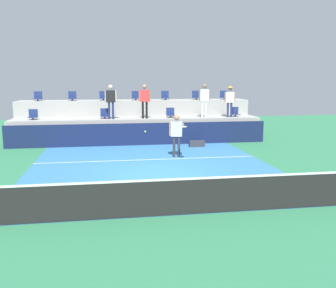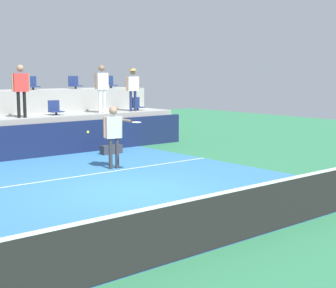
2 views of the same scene
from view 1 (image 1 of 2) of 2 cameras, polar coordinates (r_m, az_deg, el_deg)
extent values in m
plane|color=#2D754C|center=(12.72, -1.93, -4.72)|extent=(40.00, 40.00, 0.00)
cube|color=teal|center=(13.69, -2.47, -3.67)|extent=(9.00, 10.00, 0.01)
cube|color=white|center=(15.04, -3.11, -2.44)|extent=(9.00, 0.06, 0.00)
cube|color=black|center=(8.80, 1.43, -8.24)|extent=(10.40, 0.01, 0.87)
cube|color=white|center=(8.67, 1.45, -5.49)|extent=(10.40, 0.02, 0.05)
cube|color=#141E42|center=(18.48, -4.34, 1.53)|extent=(13.00, 0.16, 1.10)
cube|color=#9E9E99|center=(19.75, -4.67, 2.27)|extent=(13.00, 1.80, 1.25)
cube|color=#9E9E99|center=(21.49, -5.08, 4.01)|extent=(13.00, 1.80, 2.10)
cylinder|color=#2D2D33|center=(19.82, -20.21, 3.70)|extent=(0.08, 0.08, 0.10)
cube|color=navy|center=(19.82, -20.22, 3.90)|extent=(0.44, 0.40, 0.04)
cube|color=navy|center=(19.97, -20.16, 4.55)|extent=(0.44, 0.04, 0.38)
cylinder|color=#2D2D33|center=(19.46, -9.78, 4.05)|extent=(0.08, 0.08, 0.10)
cube|color=navy|center=(19.46, -9.78, 4.26)|extent=(0.44, 0.40, 0.04)
cube|color=navy|center=(19.62, -9.80, 4.92)|extent=(0.44, 0.04, 0.38)
cylinder|color=#2D2D33|center=(19.74, 0.43, 4.27)|extent=(0.08, 0.08, 0.10)
cube|color=navy|center=(19.74, 0.43, 4.47)|extent=(0.44, 0.40, 0.04)
cube|color=navy|center=(19.90, 0.35, 5.12)|extent=(0.44, 0.04, 0.38)
cylinder|color=#2D2D33|center=(20.66, 10.40, 4.36)|extent=(0.08, 0.08, 0.10)
cube|color=navy|center=(20.66, 10.41, 4.55)|extent=(0.44, 0.40, 0.04)
cube|color=navy|center=(20.81, 10.26, 5.17)|extent=(0.44, 0.04, 0.38)
cylinder|color=#2D2D33|center=(21.53, -19.53, 6.44)|extent=(0.08, 0.08, 0.10)
cube|color=navy|center=(21.53, -19.54, 6.62)|extent=(0.44, 0.40, 0.04)
cube|color=navy|center=(21.70, -19.49, 7.20)|extent=(0.44, 0.04, 0.38)
cylinder|color=#2D2D33|center=(21.29, -14.62, 6.65)|extent=(0.08, 0.08, 0.10)
cube|color=navy|center=(21.28, -14.62, 6.84)|extent=(0.44, 0.40, 0.04)
cube|color=navy|center=(21.45, -14.60, 7.42)|extent=(0.44, 0.04, 0.38)
cylinder|color=#2D2D33|center=(21.20, -9.97, 6.80)|extent=(0.08, 0.08, 0.10)
cube|color=navy|center=(21.20, -9.98, 6.99)|extent=(0.44, 0.40, 0.04)
cube|color=navy|center=(21.37, -9.99, 7.58)|extent=(0.44, 0.04, 0.38)
cylinder|color=#2D2D33|center=(21.26, -5.01, 6.92)|extent=(0.08, 0.08, 0.10)
cube|color=navy|center=(21.25, -5.02, 7.11)|extent=(0.44, 0.40, 0.04)
cube|color=navy|center=(21.43, -5.06, 7.69)|extent=(0.44, 0.04, 0.38)
cylinder|color=#2D2D33|center=(21.46, -0.40, 6.98)|extent=(0.08, 0.08, 0.10)
cube|color=navy|center=(21.45, -0.40, 7.17)|extent=(0.44, 0.40, 0.04)
cube|color=navy|center=(21.62, -0.47, 7.74)|extent=(0.44, 0.04, 0.38)
cylinder|color=#2D2D33|center=(21.82, 4.43, 7.00)|extent=(0.08, 0.08, 0.10)
cube|color=navy|center=(21.81, 4.43, 7.18)|extent=(0.44, 0.40, 0.04)
cube|color=navy|center=(21.98, 4.32, 7.75)|extent=(0.44, 0.04, 0.38)
cylinder|color=#2D2D33|center=(22.28, 8.74, 6.97)|extent=(0.08, 0.08, 0.10)
cube|color=navy|center=(22.28, 8.75, 7.15)|extent=(0.44, 0.40, 0.04)
cube|color=navy|center=(22.44, 8.62, 7.71)|extent=(0.44, 0.04, 0.38)
cylinder|color=#2D2D33|center=(15.47, 0.94, -0.44)|extent=(0.13, 0.13, 0.89)
cylinder|color=#2D2D33|center=(15.47, 1.70, -0.45)|extent=(0.13, 0.13, 0.89)
cube|color=#B2B2B7|center=(15.35, 1.33, 2.34)|extent=(0.51, 0.26, 0.63)
sphere|color=#A87A5B|center=(15.30, 1.34, 4.13)|extent=(0.28, 0.28, 0.24)
cylinder|color=#A87A5B|center=(15.35, 0.30, 2.41)|extent=(0.08, 0.08, 0.59)
cylinder|color=#A87A5B|center=(15.05, 2.39, 3.01)|extent=(0.17, 0.56, 0.07)
cylinder|color=black|center=(14.67, 2.41, 2.83)|extent=(0.08, 0.26, 0.04)
ellipsoid|color=silver|center=(14.39, 2.44, 2.70)|extent=(0.31, 0.36, 0.03)
cylinder|color=navy|center=(19.16, -9.11, 5.12)|extent=(0.13, 0.13, 0.86)
cylinder|color=navy|center=(19.11, -8.53, 5.13)|extent=(0.13, 0.13, 0.86)
cube|color=black|center=(19.09, -8.88, 7.32)|extent=(0.50, 0.29, 0.61)
sphere|color=beige|center=(19.08, -8.91, 8.72)|extent=(0.28, 0.28, 0.23)
cylinder|color=beige|center=(19.15, -9.66, 7.36)|extent=(0.09, 0.09, 0.57)
cylinder|color=beige|center=(19.03, -8.09, 7.39)|extent=(0.09, 0.09, 0.57)
cylinder|color=black|center=(19.24, -3.92, 5.25)|extent=(0.13, 0.13, 0.87)
cylinder|color=black|center=(19.21, -3.33, 5.26)|extent=(0.13, 0.13, 0.87)
cube|color=red|center=(19.18, -3.65, 7.46)|extent=(0.50, 0.27, 0.61)
sphere|color=#A87A5B|center=(19.17, -3.66, 8.87)|extent=(0.28, 0.28, 0.24)
cylinder|color=#A87A5B|center=(19.21, -4.46, 7.51)|extent=(0.08, 0.08, 0.58)
cylinder|color=#A87A5B|center=(19.15, -2.84, 7.52)|extent=(0.08, 0.08, 0.58)
cylinder|color=white|center=(19.76, 5.33, 5.36)|extent=(0.12, 0.12, 0.87)
cylinder|color=white|center=(19.82, 5.88, 5.37)|extent=(0.12, 0.12, 0.87)
cube|color=white|center=(19.75, 5.64, 7.52)|extent=(0.48, 0.20, 0.62)
sphere|color=#846047|center=(19.74, 5.67, 8.90)|extent=(0.25, 0.25, 0.24)
cylinder|color=#846047|center=(19.67, 4.88, 7.58)|extent=(0.07, 0.07, 0.58)
cylinder|color=#846047|center=(19.83, 6.40, 7.57)|extent=(0.07, 0.07, 0.58)
cylinder|color=navy|center=(20.20, 9.26, 5.25)|extent=(0.13, 0.13, 0.79)
cylinder|color=navy|center=(20.21, 9.77, 5.24)|extent=(0.13, 0.13, 0.79)
cube|color=white|center=(20.17, 9.57, 7.16)|extent=(0.46, 0.27, 0.56)
sphere|color=#A87A5B|center=(20.15, 9.60, 8.38)|extent=(0.26, 0.26, 0.21)
cylinder|color=#A87A5B|center=(20.14, 8.86, 7.22)|extent=(0.08, 0.08, 0.53)
cylinder|color=#A87A5B|center=(20.19, 10.28, 7.19)|extent=(0.08, 0.08, 0.53)
cylinder|color=tan|center=(20.15, 9.61, 8.60)|extent=(0.46, 0.46, 0.01)
cylinder|color=tan|center=(20.15, 9.61, 8.72)|extent=(0.27, 0.27, 0.09)
sphere|color=#CCE033|center=(14.23, -3.54, 1.95)|extent=(0.07, 0.07, 0.07)
cube|color=#333338|center=(18.05, 4.49, 0.05)|extent=(0.76, 0.28, 0.30)
camera|label=2|loc=(6.03, -71.53, -0.83)|focal=54.85mm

